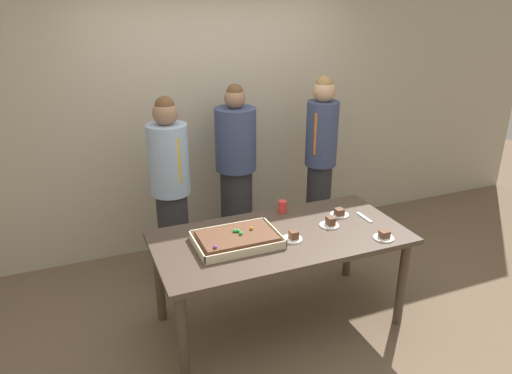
# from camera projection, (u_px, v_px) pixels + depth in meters

# --- Properties ---
(ground_plane) EXTENTS (12.00, 12.00, 0.00)m
(ground_plane) POSITION_uv_depth(u_px,v_px,m) (279.00, 320.00, 3.79)
(ground_plane) COLOR brown
(interior_back_panel) EXTENTS (8.00, 0.12, 3.00)m
(interior_back_panel) POSITION_uv_depth(u_px,v_px,m) (213.00, 96.00, 4.60)
(interior_back_panel) COLOR #B2A893
(interior_back_panel) RESTS_ON ground_plane
(party_table) EXTENTS (1.87, 0.91, 0.76)m
(party_table) POSITION_uv_depth(u_px,v_px,m) (281.00, 245.00, 3.53)
(party_table) COLOR #47382D
(party_table) RESTS_ON ground_plane
(sheet_cake) EXTENTS (0.60, 0.41, 0.10)m
(sheet_cake) POSITION_uv_depth(u_px,v_px,m) (237.00, 239.00, 3.38)
(sheet_cake) COLOR beige
(sheet_cake) RESTS_ON party_table
(plated_slice_near_left) EXTENTS (0.15, 0.15, 0.06)m
(plated_slice_near_left) POSITION_uv_depth(u_px,v_px,m) (384.00, 236.00, 3.45)
(plated_slice_near_left) COLOR white
(plated_slice_near_left) RESTS_ON party_table
(plated_slice_near_right) EXTENTS (0.15, 0.15, 0.06)m
(plated_slice_near_right) POSITION_uv_depth(u_px,v_px,m) (339.00, 213.00, 3.81)
(plated_slice_near_right) COLOR white
(plated_slice_near_right) RESTS_ON party_table
(plated_slice_far_left) EXTENTS (0.15, 0.15, 0.07)m
(plated_slice_far_left) POSITION_uv_depth(u_px,v_px,m) (293.00, 237.00, 3.43)
(plated_slice_far_left) COLOR white
(plated_slice_far_left) RESTS_ON party_table
(plated_slice_far_right) EXTENTS (0.15, 0.15, 0.07)m
(plated_slice_far_right) POSITION_uv_depth(u_px,v_px,m) (330.00, 223.00, 3.64)
(plated_slice_far_right) COLOR white
(plated_slice_far_right) RESTS_ON party_table
(drink_cup_nearest) EXTENTS (0.07, 0.07, 0.10)m
(drink_cup_nearest) POSITION_uv_depth(u_px,v_px,m) (282.00, 207.00, 3.86)
(drink_cup_nearest) COLOR red
(drink_cup_nearest) RESTS_ON party_table
(cake_server_utensil) EXTENTS (0.03, 0.20, 0.01)m
(cake_server_utensil) POSITION_uv_depth(u_px,v_px,m) (364.00, 217.00, 3.78)
(cake_server_utensil) COLOR silver
(cake_server_utensil) RESTS_ON party_table
(person_serving_front) EXTENTS (0.38, 0.38, 1.69)m
(person_serving_front) POSITION_uv_depth(u_px,v_px,m) (236.00, 172.00, 4.46)
(person_serving_front) COLOR #28282D
(person_serving_front) RESTS_ON ground_plane
(person_green_shirt_behind) EXTENTS (0.30, 0.30, 1.74)m
(person_green_shirt_behind) POSITION_uv_depth(u_px,v_px,m) (320.00, 160.00, 4.60)
(person_green_shirt_behind) COLOR #28282D
(person_green_shirt_behind) RESTS_ON ground_plane
(person_striped_tie_right) EXTENTS (0.34, 0.34, 1.67)m
(person_striped_tie_right) POSITION_uv_depth(u_px,v_px,m) (171.00, 189.00, 4.06)
(person_striped_tie_right) COLOR #28282D
(person_striped_tie_right) RESTS_ON ground_plane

